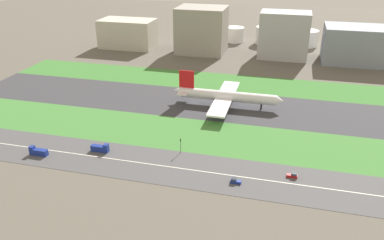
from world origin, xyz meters
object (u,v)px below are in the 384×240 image
at_px(truck_2, 100,148).
at_px(fuel_tank_east, 306,38).
at_px(truck_0, 38,152).
at_px(traffic_light, 181,145).
at_px(office_tower, 284,35).
at_px(airliner, 225,96).
at_px(terminal_building, 128,34).
at_px(hangar_building, 202,30).
at_px(cargo_warehouse, 357,45).
at_px(fuel_tank_centre, 268,35).
at_px(fuel_tank_west, 235,34).
at_px(car_1, 235,181).
at_px(car_0, 293,175).

relative_size(truck_2, fuel_tank_east, 0.40).
relative_size(truck_0, traffic_light, 1.17).
bearing_deg(office_tower, airliner, -103.86).
distance_m(terminal_building, hangar_building, 68.55).
bearing_deg(airliner, office_tower, 76.14).
bearing_deg(office_tower, cargo_warehouse, 0.00).
relative_size(truck_0, fuel_tank_centre, 0.36).
bearing_deg(hangar_building, fuel_tank_east, 27.01).
height_order(airliner, fuel_tank_west, airliner).
distance_m(airliner, car_1, 80.23).
bearing_deg(traffic_light, terminal_building, 119.61).
xyz_separation_m(car_0, fuel_tank_east, (7.21, 227.00, 6.24)).
distance_m(traffic_light, fuel_tank_east, 226.48).
bearing_deg(office_tower, hangar_building, 180.00).
xyz_separation_m(car_0, terminal_building, (-149.29, 182.00, 11.47)).
bearing_deg(truck_0, car_0, -174.94).
relative_size(terminal_building, fuel_tank_east, 2.30).
bearing_deg(truck_0, traffic_light, -163.92).
height_order(office_tower, fuel_tank_east, office_tower).
distance_m(airliner, cargo_warehouse, 142.44).
distance_m(car_1, hangar_building, 201.60).
height_order(car_1, truck_2, truck_2).
xyz_separation_m(fuel_tank_west, fuel_tank_east, (66.33, 0.00, 0.30)).
relative_size(airliner, fuel_tank_west, 3.59).
bearing_deg(airliner, car_1, -76.98).
bearing_deg(airliner, fuel_tank_centre, 85.34).
relative_size(truck_2, truck_0, 1.00).
bearing_deg(fuel_tank_centre, hangar_building, -140.01).
bearing_deg(fuel_tank_east, fuel_tank_centre, 180.00).
bearing_deg(cargo_warehouse, fuel_tank_west, 156.55).
relative_size(car_1, cargo_warehouse, 0.08).
distance_m(truck_2, terminal_building, 192.73).
xyz_separation_m(traffic_light, fuel_tank_east, (57.63, 219.01, 2.87)).
height_order(car_1, fuel_tank_centre, fuel_tank_centre).
bearing_deg(car_0, truck_2, -180.00).
relative_size(car_1, fuel_tank_centre, 0.19).
bearing_deg(truck_2, cargo_warehouse, 54.16).
height_order(hangar_building, office_tower, hangar_building).
bearing_deg(terminal_building, traffic_light, -60.39).
relative_size(car_0, hangar_building, 0.11).
height_order(truck_2, fuel_tank_centre, fuel_tank_centre).
bearing_deg(cargo_warehouse, car_0, -103.78).
height_order(truck_0, cargo_warehouse, cargo_warehouse).
distance_m(truck_2, hangar_building, 182.93).
bearing_deg(fuel_tank_east, fuel_tank_west, 180.00).
bearing_deg(terminal_building, car_1, -56.53).
relative_size(car_1, office_tower, 0.11).
height_order(airliner, cargo_warehouse, cargo_warehouse).
height_order(cargo_warehouse, fuel_tank_east, cargo_warehouse).
height_order(truck_2, fuel_tank_east, fuel_tank_east).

